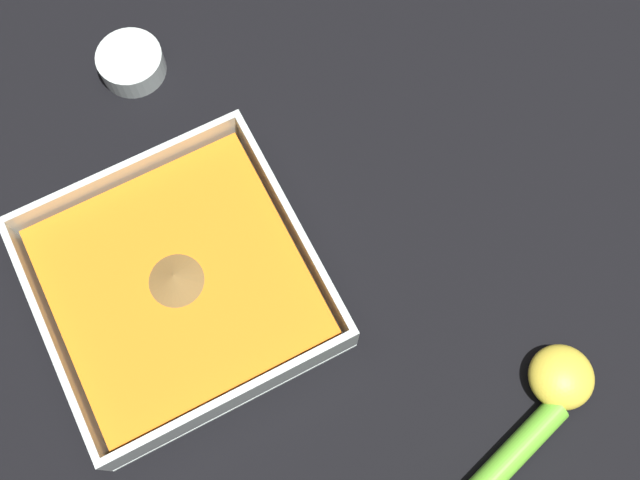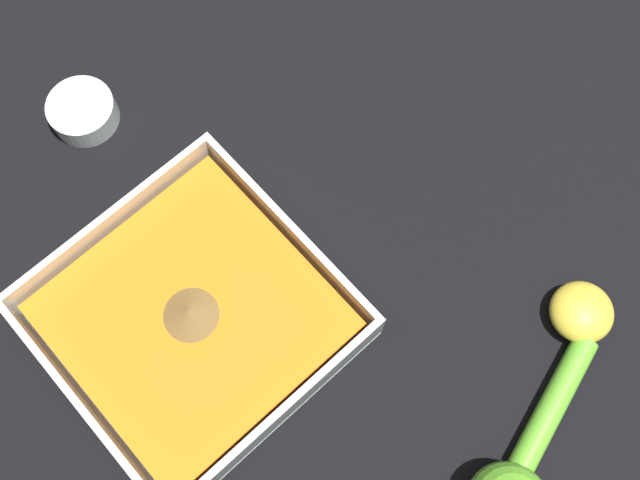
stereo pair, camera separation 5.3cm
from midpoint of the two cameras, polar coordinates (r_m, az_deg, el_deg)
name	(u,v)px [view 1 (the left image)]	position (r m, az deg, el deg)	size (l,w,h in m)	color
ground_plane	(205,296)	(0.66, -6.52, -4.57)	(4.00, 4.00, 0.00)	black
square_dish	(180,286)	(0.64, -8.32, -3.77)	(0.22, 0.22, 0.05)	silver
spice_bowl	(131,63)	(0.75, -12.19, 12.80)	(0.06, 0.06, 0.03)	silver
lemon_half	(561,377)	(0.67, 20.13, -10.07)	(0.05, 0.05, 0.03)	yellow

